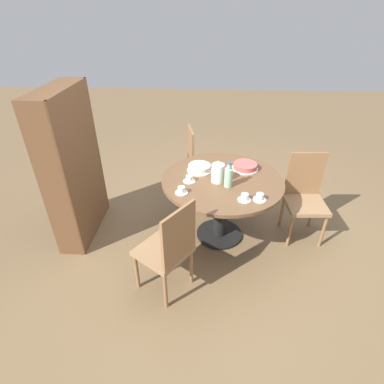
# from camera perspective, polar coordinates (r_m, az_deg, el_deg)

# --- Properties ---
(ground_plane) EXTENTS (14.00, 14.00, 0.00)m
(ground_plane) POSITION_cam_1_polar(r_m,az_deg,el_deg) (3.57, 5.17, -8.09)
(ground_plane) COLOR brown
(dining_table) EXTENTS (1.27, 1.27, 0.76)m
(dining_table) POSITION_cam_1_polar(r_m,az_deg,el_deg) (3.22, 5.68, 0.01)
(dining_table) COLOR black
(dining_table) RESTS_ON ground_plane
(chair_a) EXTENTS (0.59, 0.59, 0.97)m
(chair_a) POSITION_cam_1_polar(r_m,az_deg,el_deg) (2.65, -4.49, -10.65)
(chair_a) COLOR olive
(chair_a) RESTS_ON ground_plane
(chair_b) EXTENTS (0.44, 0.44, 0.97)m
(chair_b) POSITION_cam_1_polar(r_m,az_deg,el_deg) (3.54, 20.70, -0.69)
(chair_b) COLOR olive
(chair_b) RESTS_ON ground_plane
(chair_c) EXTENTS (0.50, 0.50, 0.97)m
(chair_c) POSITION_cam_1_polar(r_m,az_deg,el_deg) (4.04, 1.56, 5.83)
(chair_c) COLOR olive
(chair_c) RESTS_ON ground_plane
(bookshelf) EXTENTS (0.90, 0.28, 1.66)m
(bookshelf) POSITION_cam_1_polar(r_m,az_deg,el_deg) (3.44, -21.42, 4.17)
(bookshelf) COLOR brown
(bookshelf) RESTS_ON ground_plane
(coffee_pot) EXTENTS (0.13, 0.13, 0.23)m
(coffee_pot) POSITION_cam_1_polar(r_m,az_deg,el_deg) (3.04, 4.94, 3.76)
(coffee_pot) COLOR white
(coffee_pot) RESTS_ON dining_table
(water_bottle) EXTENTS (0.08, 0.08, 0.26)m
(water_bottle) POSITION_cam_1_polar(r_m,az_deg,el_deg) (2.97, 6.97, 2.89)
(water_bottle) COLOR #99C6A3
(water_bottle) RESTS_ON dining_table
(cake_main) EXTENTS (0.29, 0.29, 0.07)m
(cake_main) POSITION_cam_1_polar(r_m,az_deg,el_deg) (3.35, 10.08, 4.82)
(cake_main) COLOR white
(cake_main) RESTS_ON dining_table
(cake_second) EXTENTS (0.27, 0.27, 0.07)m
(cake_second) POSITION_cam_1_polar(r_m,az_deg,el_deg) (3.27, 1.44, 4.61)
(cake_second) COLOR white
(cake_second) RESTS_ON dining_table
(cup_a) EXTENTS (0.13, 0.13, 0.07)m
(cup_a) POSITION_cam_1_polar(r_m,az_deg,el_deg) (3.06, -0.53, 2.48)
(cup_a) COLOR silver
(cup_a) RESTS_ON dining_table
(cup_b) EXTENTS (0.13, 0.13, 0.07)m
(cup_b) POSITION_cam_1_polar(r_m,az_deg,el_deg) (2.84, 12.78, -1.02)
(cup_b) COLOR silver
(cup_b) RESTS_ON dining_table
(cup_c) EXTENTS (0.13, 0.13, 0.07)m
(cup_c) POSITION_cam_1_polar(r_m,az_deg,el_deg) (2.88, -2.03, 0.28)
(cup_c) COLOR silver
(cup_c) RESTS_ON dining_table
(cup_d) EXTENTS (0.13, 0.13, 0.07)m
(cup_d) POSITION_cam_1_polar(r_m,az_deg,el_deg) (2.81, 9.97, -1.07)
(cup_d) COLOR silver
(cup_d) RESTS_ON dining_table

